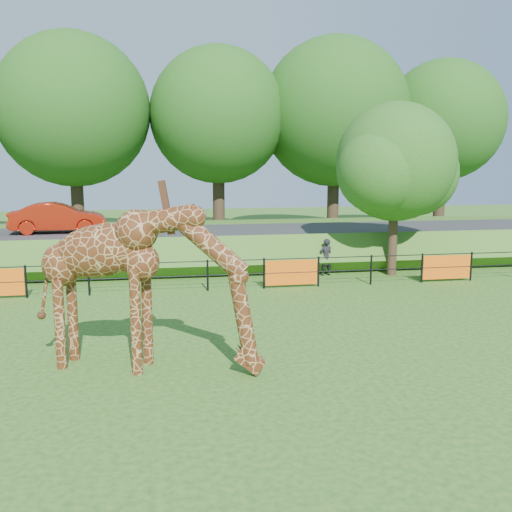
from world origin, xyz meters
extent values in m
plane|color=#245715|center=(0.00, 0.00, 0.00)|extent=(90.00, 90.00, 0.00)
cube|color=#245715|center=(0.00, 15.50, 0.65)|extent=(40.00, 9.00, 1.30)
cube|color=#2C2C2F|center=(0.00, 14.00, 1.36)|extent=(40.00, 5.00, 0.12)
imported|color=#B4200C|center=(-5.88, 14.31, 2.08)|extent=(4.07, 1.65, 1.31)
imported|color=black|center=(4.87, 9.94, 0.74)|extent=(0.59, 0.43, 1.48)
cylinder|color=#342617|center=(7.50, 9.60, 1.60)|extent=(0.36, 0.36, 3.20)
sphere|color=#1E5216|center=(7.50, 9.60, 4.46)|extent=(4.60, 4.60, 4.60)
sphere|color=#1E5216|center=(8.65, 10.29, 4.00)|extent=(3.45, 3.45, 3.45)
sphere|color=#1E5216|center=(6.58, 8.91, 4.12)|extent=(3.22, 3.22, 3.22)
cylinder|color=#342617|center=(-6.00, 22.00, 2.50)|extent=(0.70, 0.70, 5.00)
sphere|color=#1C4E14|center=(-6.00, 22.00, 7.31)|extent=(8.40, 8.40, 8.40)
cylinder|color=#342617|center=(2.00, 22.00, 2.50)|extent=(0.70, 0.70, 5.00)
sphere|color=#1C4E14|center=(2.00, 22.00, 7.14)|extent=(7.80, 7.80, 7.80)
cylinder|color=#342617|center=(9.00, 22.00, 2.50)|extent=(0.70, 0.70, 5.00)
sphere|color=#1C4E14|center=(9.00, 22.00, 7.42)|extent=(8.80, 8.80, 8.80)
cylinder|color=#342617|center=(16.00, 22.00, 2.50)|extent=(0.70, 0.70, 5.00)
sphere|color=#1C4E14|center=(16.00, 22.00, 7.04)|extent=(7.40, 7.40, 7.40)
camera|label=1|loc=(-1.78, -11.45, 4.39)|focal=40.00mm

